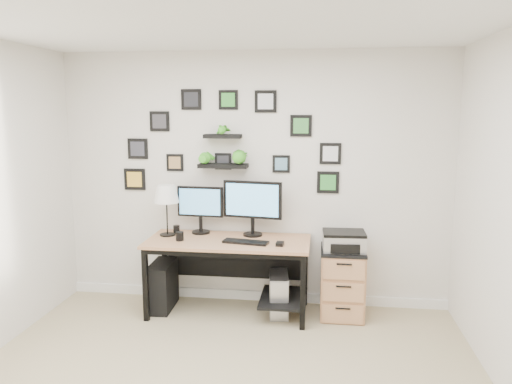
% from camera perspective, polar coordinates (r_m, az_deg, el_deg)
% --- Properties ---
extents(room, '(4.00, 4.00, 4.00)m').
position_cam_1_polar(room, '(5.45, -0.28, -11.72)').
color(room, tan).
rests_on(room, ground).
extents(desk, '(1.60, 0.70, 0.75)m').
position_cam_1_polar(desk, '(4.99, -2.71, -6.77)').
color(desk, tan).
rests_on(desk, ground).
extents(monitor_left, '(0.48, 0.20, 0.49)m').
position_cam_1_polar(monitor_left, '(5.15, -6.39, -1.61)').
color(monitor_left, black).
rests_on(monitor_left, desk).
extents(monitor_right, '(0.60, 0.22, 0.56)m').
position_cam_1_polar(monitor_right, '(5.01, -0.41, -1.33)').
color(monitor_right, black).
rests_on(monitor_right, desk).
extents(keyboard, '(0.45, 0.21, 0.02)m').
position_cam_1_polar(keyboard, '(4.81, -1.19, -5.73)').
color(keyboard, black).
rests_on(keyboard, desk).
extents(mouse, '(0.08, 0.11, 0.03)m').
position_cam_1_polar(mouse, '(4.73, 2.75, -5.93)').
color(mouse, black).
rests_on(mouse, desk).
extents(table_lamp, '(0.25, 0.25, 0.52)m').
position_cam_1_polar(table_lamp, '(5.08, -10.21, -0.35)').
color(table_lamp, black).
rests_on(table_lamp, desk).
extents(mug, '(0.08, 0.08, 0.09)m').
position_cam_1_polar(mug, '(4.94, -8.71, -5.02)').
color(mug, black).
rests_on(mug, desk).
extents(pen_cup, '(0.07, 0.07, 0.09)m').
position_cam_1_polar(pen_cup, '(5.22, -9.07, -4.25)').
color(pen_cup, black).
rests_on(pen_cup, desk).
extents(pc_tower_black, '(0.23, 0.49, 0.48)m').
position_cam_1_polar(pc_tower_black, '(5.27, -10.63, -10.46)').
color(pc_tower_black, black).
rests_on(pc_tower_black, ground).
extents(pc_tower_grey, '(0.23, 0.43, 0.41)m').
position_cam_1_polar(pc_tower_grey, '(5.06, 2.60, -11.57)').
color(pc_tower_grey, gray).
rests_on(pc_tower_grey, ground).
extents(file_cabinet, '(0.43, 0.53, 0.67)m').
position_cam_1_polar(file_cabinet, '(5.07, 9.83, -10.11)').
color(file_cabinet, tan).
rests_on(file_cabinet, ground).
extents(printer, '(0.42, 0.34, 0.18)m').
position_cam_1_polar(printer, '(4.91, 10.01, -5.53)').
color(printer, silver).
rests_on(printer, file_cabinet).
extents(wall_decor, '(2.27, 0.18, 1.05)m').
position_cam_1_polar(wall_decor, '(5.08, -3.48, 5.36)').
color(wall_decor, black).
rests_on(wall_decor, ground).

